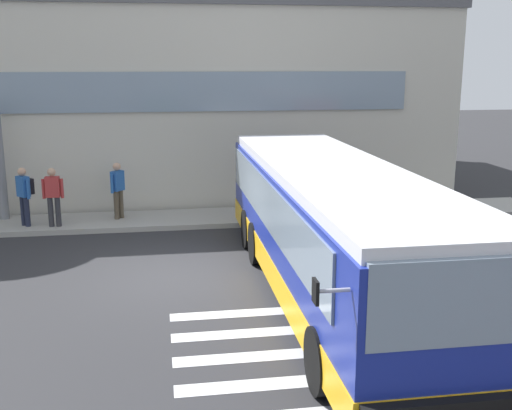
% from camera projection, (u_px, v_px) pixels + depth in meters
% --- Properties ---
extents(ground_plane, '(80.00, 90.00, 0.02)m').
position_uv_depth(ground_plane, '(177.00, 275.00, 13.92)').
color(ground_plane, '#2B2B2D').
rests_on(ground_plane, ground).
extents(bay_paint_stripes, '(4.40, 3.96, 0.01)m').
position_uv_depth(bay_paint_stripes, '(306.00, 353.00, 10.18)').
color(bay_paint_stripes, silver).
rests_on(bay_paint_stripes, ground).
extents(terminal_building, '(21.04, 13.80, 6.68)m').
position_uv_depth(terminal_building, '(147.00, 97.00, 24.21)').
color(terminal_building, beige).
rests_on(terminal_building, ground).
extents(boarding_curb, '(23.24, 2.00, 0.15)m').
position_uv_depth(boarding_curb, '(171.00, 219.00, 18.52)').
color(boarding_curb, '#9E9B93').
rests_on(boarding_curb, ground).
extents(entry_support_column, '(0.28, 0.28, 3.38)m').
position_uv_depth(entry_support_column, '(0.00, 162.00, 17.95)').
color(entry_support_column, slate).
rests_on(entry_support_column, boarding_curb).
extents(bus_main_foreground, '(3.06, 11.20, 2.70)m').
position_uv_depth(bus_main_foreground, '(333.00, 233.00, 12.37)').
color(bus_main_foreground, navy).
rests_on(bus_main_foreground, ground).
extents(passenger_near_column, '(0.51, 0.52, 1.68)m').
position_uv_depth(passenger_near_column, '(25.00, 192.00, 17.33)').
color(passenger_near_column, '#1E2338').
rests_on(passenger_near_column, boarding_curb).
extents(passenger_by_doorway, '(0.59, 0.23, 1.68)m').
position_uv_depth(passenger_by_doorway, '(53.00, 194.00, 17.25)').
color(passenger_by_doorway, '#2D2D33').
rests_on(passenger_by_doorway, boarding_curb).
extents(passenger_at_curb_edge, '(0.40, 0.49, 1.68)m').
position_uv_depth(passenger_at_curb_edge, '(118.00, 188.00, 18.15)').
color(passenger_at_curb_edge, '#4C4233').
rests_on(passenger_at_curb_edge, boarding_curb).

